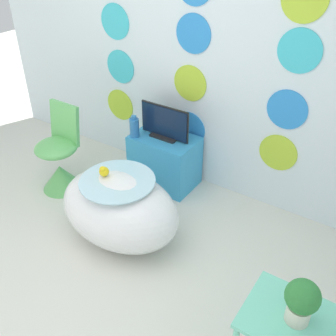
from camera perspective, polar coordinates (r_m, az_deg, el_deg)
The scene contains 10 objects.
ground_plane at distance 2.80m, azimuth -19.77°, elevation -20.49°, with size 12.00×12.00×0.00m, color silver.
wall_back_dotted at distance 3.31m, azimuth 4.10°, elevation 17.94°, with size 4.57×0.05×2.60m.
bathtub at distance 3.01m, azimuth -7.02°, elevation -5.86°, with size 0.98×0.68×0.56m.
rubber_duck at distance 2.86m, azimuth -9.31°, elevation -0.45°, with size 0.07×0.08×0.09m.
chair at distance 3.67m, azimuth -15.45°, elevation 0.75°, with size 0.38×0.38×0.79m.
tv_cabinet at distance 3.62m, azimuth -0.50°, elevation 1.13°, with size 0.59×0.39×0.48m.
tv at distance 3.44m, azimuth -0.51°, elevation 6.41°, with size 0.48×0.12×0.30m.
vase at distance 3.49m, azimuth -4.91°, elevation 5.92°, with size 0.08×0.08×0.20m.
side_table at distance 2.15m, azimuth 17.58°, elevation -21.85°, with size 0.49×0.39×0.57m.
potted_plant_left at distance 1.96m, azimuth 18.83°, elevation -17.72°, with size 0.16×0.16×0.25m.
Camera 1 is at (1.58, -0.77, 2.18)m, focal length 42.00 mm.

